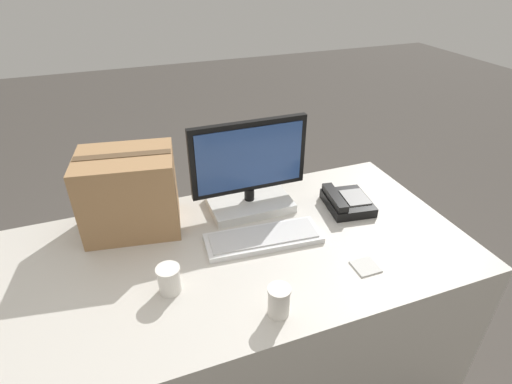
# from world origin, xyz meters

# --- Properties ---
(ground_plane) EXTENTS (12.00, 12.00, 0.00)m
(ground_plane) POSITION_xyz_m (0.00, 0.00, 0.00)
(ground_plane) COLOR #47423D
(office_desk) EXTENTS (1.80, 0.90, 0.75)m
(office_desk) POSITION_xyz_m (0.00, 0.00, 0.38)
(office_desk) COLOR beige
(office_desk) RESTS_ON ground_plane
(monitor) EXTENTS (0.50, 0.24, 0.40)m
(monitor) POSITION_xyz_m (0.14, 0.27, 0.91)
(monitor) COLOR white
(monitor) RESTS_ON office_desk
(keyboard) EXTENTS (0.47, 0.20, 0.03)m
(keyboard) POSITION_xyz_m (0.11, 0.02, 0.76)
(keyboard) COLOR silver
(keyboard) RESTS_ON office_desk
(desk_phone) EXTENTS (0.21, 0.24, 0.07)m
(desk_phone) POSITION_xyz_m (0.54, 0.11, 0.78)
(desk_phone) COLOR black
(desk_phone) RESTS_ON office_desk
(paper_cup_left) EXTENTS (0.08, 0.08, 0.10)m
(paper_cup_left) POSITION_xyz_m (-0.28, -0.12, 0.80)
(paper_cup_left) COLOR white
(paper_cup_left) RESTS_ON office_desk
(paper_cup_right) EXTENTS (0.07, 0.07, 0.11)m
(paper_cup_right) POSITION_xyz_m (0.03, -0.34, 0.81)
(paper_cup_right) COLOR white
(paper_cup_right) RESTS_ON office_desk
(cardboard_box) EXTENTS (0.40, 0.33, 0.33)m
(cardboard_box) POSITION_xyz_m (-0.35, 0.30, 0.91)
(cardboard_box) COLOR #9E754C
(cardboard_box) RESTS_ON office_desk
(sticky_note_pad) EXTENTS (0.09, 0.09, 0.01)m
(sticky_note_pad) POSITION_xyz_m (0.41, -0.25, 0.75)
(sticky_note_pad) COLOR silver
(sticky_note_pad) RESTS_ON office_desk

